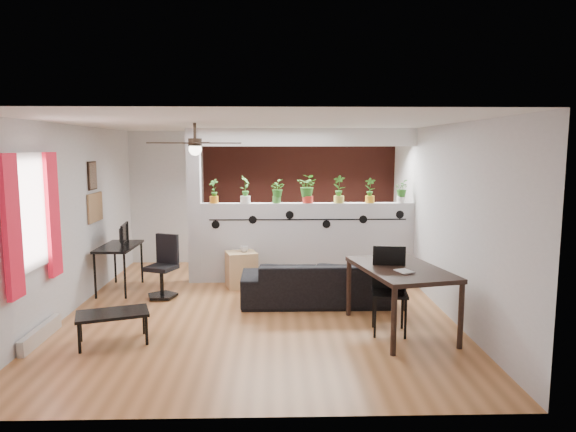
% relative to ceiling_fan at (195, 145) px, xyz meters
% --- Properties ---
extents(room_shell, '(6.30, 7.10, 2.90)m').
position_rel_ceiling_fan_xyz_m(room_shell, '(0.80, 0.30, -1.01)').
color(room_shell, '#9B5F32').
rests_on(room_shell, ground).
extents(partition_wall, '(3.60, 0.18, 1.35)m').
position_rel_ceiling_fan_xyz_m(partition_wall, '(1.60, 1.80, -1.64)').
color(partition_wall, '#BCBCC1').
rests_on(partition_wall, ground).
extents(ceiling_header, '(3.60, 0.18, 0.30)m').
position_rel_ceiling_fan_xyz_m(ceiling_header, '(1.60, 1.80, 0.14)').
color(ceiling_header, silver).
rests_on(ceiling_header, room_shell).
extents(pier_column, '(0.22, 0.20, 2.60)m').
position_rel_ceiling_fan_xyz_m(pier_column, '(-0.31, 1.80, -1.01)').
color(pier_column, '#BCBCC1').
rests_on(pier_column, ground).
extents(brick_panel, '(3.90, 0.05, 2.60)m').
position_rel_ceiling_fan_xyz_m(brick_panel, '(1.60, 3.27, -1.01)').
color(brick_panel, '#A94031').
rests_on(brick_panel, ground).
extents(vine_decal, '(3.31, 0.01, 0.30)m').
position_rel_ceiling_fan_xyz_m(vine_decal, '(1.60, 1.70, -1.23)').
color(vine_decal, black).
rests_on(vine_decal, partition_wall).
extents(window_assembly, '(0.09, 1.30, 1.55)m').
position_rel_ceiling_fan_xyz_m(window_assembly, '(-1.76, -0.90, -0.81)').
color(window_assembly, white).
rests_on(window_assembly, room_shell).
extents(baseboard_heater, '(0.08, 1.00, 0.18)m').
position_rel_ceiling_fan_xyz_m(baseboard_heater, '(-1.74, -0.90, -2.22)').
color(baseboard_heater, beige).
rests_on(baseboard_heater, ground).
extents(corkboard, '(0.03, 0.60, 0.45)m').
position_rel_ceiling_fan_xyz_m(corkboard, '(-1.78, 1.25, -0.96)').
color(corkboard, olive).
rests_on(corkboard, room_shell).
extents(framed_art, '(0.03, 0.34, 0.44)m').
position_rel_ceiling_fan_xyz_m(framed_art, '(-1.78, 1.20, -0.46)').
color(framed_art, '#8C7259').
rests_on(framed_art, room_shell).
extents(ceiling_fan, '(1.19, 1.19, 0.43)m').
position_rel_ceiling_fan_xyz_m(ceiling_fan, '(0.00, 0.00, 0.00)').
color(ceiling_fan, black).
rests_on(ceiling_fan, room_shell).
extents(potted_plant_0, '(0.27, 0.26, 0.41)m').
position_rel_ceiling_fan_xyz_m(potted_plant_0, '(0.02, 1.80, -0.75)').
color(potted_plant_0, orange).
rests_on(potted_plant_0, partition_wall).
extents(potted_plant_1, '(0.26, 0.29, 0.47)m').
position_rel_ceiling_fan_xyz_m(potted_plant_1, '(0.55, 1.80, -0.72)').
color(potted_plant_1, white).
rests_on(potted_plant_1, partition_wall).
extents(potted_plant_2, '(0.23, 0.25, 0.40)m').
position_rel_ceiling_fan_xyz_m(potted_plant_2, '(1.07, 1.80, -0.75)').
color(potted_plant_2, '#3C7E2E').
rests_on(potted_plant_2, partition_wall).
extents(potted_plant_3, '(0.32, 0.30, 0.48)m').
position_rel_ceiling_fan_xyz_m(potted_plant_3, '(1.60, 1.80, -0.71)').
color(potted_plant_3, red).
rests_on(potted_plant_3, partition_wall).
extents(potted_plant_4, '(0.28, 0.23, 0.47)m').
position_rel_ceiling_fan_xyz_m(potted_plant_4, '(2.13, 1.80, -0.71)').
color(potted_plant_4, gold).
rests_on(potted_plant_4, partition_wall).
extents(potted_plant_5, '(0.24, 0.20, 0.43)m').
position_rel_ceiling_fan_xyz_m(potted_plant_5, '(2.65, 1.80, -0.74)').
color(potted_plant_5, orange).
rests_on(potted_plant_5, partition_wall).
extents(potted_plant_6, '(0.17, 0.21, 0.39)m').
position_rel_ceiling_fan_xyz_m(potted_plant_6, '(3.18, 1.80, -0.76)').
color(potted_plant_6, silver).
rests_on(potted_plant_6, partition_wall).
extents(sofa, '(2.08, 0.83, 0.61)m').
position_rel_ceiling_fan_xyz_m(sofa, '(1.65, 0.53, -2.01)').
color(sofa, black).
rests_on(sofa, ground).
extents(cube_shelf, '(0.57, 0.53, 0.58)m').
position_rel_ceiling_fan_xyz_m(cube_shelf, '(0.49, 1.46, -2.02)').
color(cube_shelf, tan).
rests_on(cube_shelf, ground).
extents(cup, '(0.14, 0.14, 0.10)m').
position_rel_ceiling_fan_xyz_m(cup, '(0.54, 1.46, -1.68)').
color(cup, gray).
rests_on(cup, cube_shelf).
extents(computer_desk, '(0.55, 1.02, 0.73)m').
position_rel_ceiling_fan_xyz_m(computer_desk, '(-1.45, 1.29, -1.65)').
color(computer_desk, black).
rests_on(computer_desk, ground).
extents(monitor, '(0.32, 0.09, 0.18)m').
position_rel_ceiling_fan_xyz_m(monitor, '(-1.45, 1.44, -1.49)').
color(monitor, black).
rests_on(monitor, computer_desk).
extents(office_chair, '(0.51, 0.52, 0.94)m').
position_rel_ceiling_fan_xyz_m(office_chair, '(-0.66, 0.89, -1.90)').
color(office_chair, black).
rests_on(office_chair, ground).
extents(dining_table, '(1.20, 1.65, 0.81)m').
position_rel_ceiling_fan_xyz_m(dining_table, '(2.60, -0.64, -1.59)').
color(dining_table, black).
rests_on(dining_table, ground).
extents(book, '(0.23, 0.26, 0.02)m').
position_rel_ceiling_fan_xyz_m(book, '(2.50, -0.94, -1.49)').
color(book, gray).
rests_on(book, dining_table).
extents(folding_chair, '(0.48, 0.48, 1.06)m').
position_rel_ceiling_fan_xyz_m(folding_chair, '(2.46, -0.63, -1.69)').
color(folding_chair, black).
rests_on(folding_chair, ground).
extents(coffee_table, '(0.91, 0.68, 0.38)m').
position_rel_ceiling_fan_xyz_m(coffee_table, '(-0.86, -0.98, -1.98)').
color(coffee_table, black).
rests_on(coffee_table, ground).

